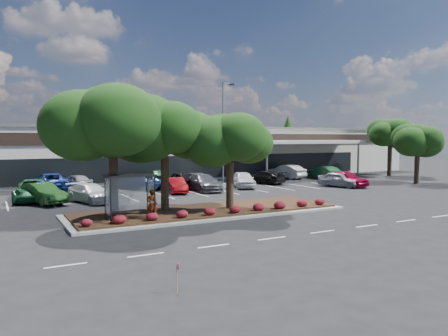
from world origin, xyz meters
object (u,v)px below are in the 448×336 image
car_1 (42,194)px  survey_stake (177,274)px  light_pole (224,141)px  car_0 (34,190)px

car_1 → survey_stake: bearing=-108.0°
light_pole → car_0: bearing=-177.4°
light_pole → car_0: size_ratio=1.72×
light_pole → car_1: light_pole is taller
car_1 → car_0: bearing=78.2°
survey_stake → car_0: size_ratio=0.16×
survey_stake → car_0: (-2.18, 24.29, 0.21)m
light_pole → car_1: size_ratio=2.21×
light_pole → survey_stake: 29.53m
light_pole → car_0: light_pole is taller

